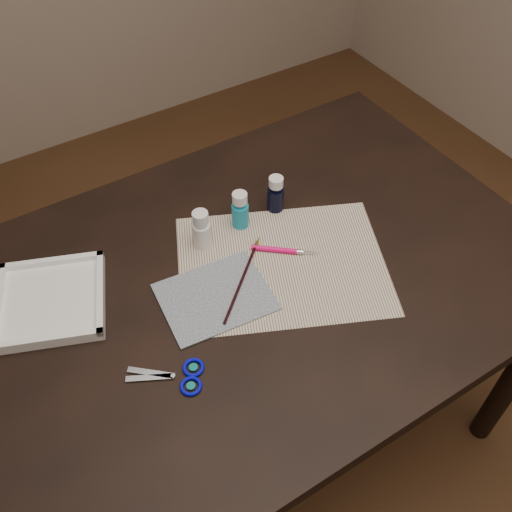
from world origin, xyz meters
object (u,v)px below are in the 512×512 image
paint_bottle_cyan (240,210)px  paint_bottle_navy (276,194)px  palette_tray (50,300)px  scissors (165,378)px  canvas (215,297)px  paint_bottle_white (202,229)px  paper (282,264)px

paint_bottle_cyan → paint_bottle_navy: same height
palette_tray → scissors: bearing=-66.5°
canvas → paint_bottle_white: bearing=71.4°
canvas → paint_bottle_cyan: size_ratio=2.33×
canvas → paint_bottle_navy: size_ratio=2.36×
canvas → scissors: scissors is taller
paint_bottle_white → palette_tray: paint_bottle_white is taller
canvas → paint_bottle_white: 0.17m
paint_bottle_cyan → paint_bottle_white: bearing=-174.3°
paint_bottle_navy → scissors: size_ratio=0.59×
scissors → canvas: bearing=-118.1°
canvas → paint_bottle_cyan: 0.23m
canvas → paint_bottle_white: paint_bottle_white is taller
paint_bottle_navy → scissors: bearing=-146.7°
paper → paint_bottle_cyan: paint_bottle_cyan is taller
canvas → palette_tray: bearing=151.0°
paint_bottle_white → canvas: bearing=-108.6°
paper → scissors: 0.37m
paint_bottle_navy → paint_bottle_cyan: bearing=-178.0°
scissors → palette_tray: 0.31m
paint_bottle_white → scissors: bearing=-129.9°
canvas → palette_tray: (-0.30, 0.17, 0.01)m
canvas → paint_bottle_white: size_ratio=2.27×
paper → canvas: bearing=-178.9°
paint_bottle_cyan → palette_tray: (-0.46, 0.01, -0.04)m
canvas → scissors: size_ratio=1.39×
paint_bottle_white → paint_bottle_cyan: size_ratio=1.03×
paint_bottle_navy → paper: bearing=-118.4°
canvas → palette_tray: 0.34m
canvas → paint_bottle_white: (0.05, 0.15, 0.05)m
paint_bottle_white → paint_bottle_cyan: paint_bottle_white is taller
paint_bottle_white → scissors: size_ratio=0.61×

